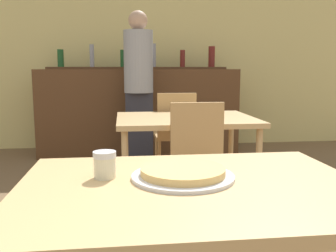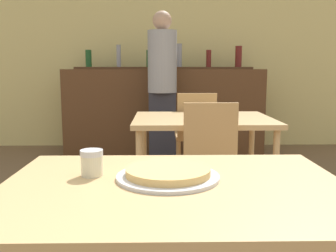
% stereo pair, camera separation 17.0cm
% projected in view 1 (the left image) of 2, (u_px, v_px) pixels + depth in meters
% --- Properties ---
extents(wall_back, '(8.00, 0.05, 2.80)m').
position_uv_depth(wall_back, '(137.00, 50.00, 5.38)').
color(wall_back, '#EAD684').
rests_on(wall_back, ground_plane).
extents(dining_table_near, '(1.09, 0.79, 0.78)m').
position_uv_depth(dining_table_near, '(192.00, 210.00, 1.19)').
color(dining_table_near, tan).
rests_on(dining_table_near, ground_plane).
extents(dining_table_far, '(1.14, 0.87, 0.73)m').
position_uv_depth(dining_table_far, '(185.00, 126.00, 3.15)').
color(dining_table_far, tan).
rests_on(dining_table_far, ground_plane).
extents(bar_counter, '(2.60, 0.56, 1.13)m').
position_uv_depth(bar_counter, '(139.00, 112.00, 5.01)').
color(bar_counter, brown).
rests_on(bar_counter, ground_plane).
extents(bar_back_shelf, '(2.39, 0.24, 0.34)m').
position_uv_depth(bar_back_shelf, '(141.00, 64.00, 5.06)').
color(bar_back_shelf, brown).
rests_on(bar_back_shelf, bar_counter).
extents(chair_far_side_front, '(0.40, 0.40, 0.90)m').
position_uv_depth(chair_far_side_front, '(200.00, 158.00, 2.58)').
color(chair_far_side_front, tan).
rests_on(chair_far_side_front, ground_plane).
extents(chair_far_side_back, '(0.40, 0.40, 0.90)m').
position_uv_depth(chair_far_side_back, '(175.00, 130.00, 3.77)').
color(chair_far_side_back, tan).
rests_on(chair_far_side_back, ground_plane).
extents(pizza_tray, '(0.34, 0.34, 0.04)m').
position_uv_depth(pizza_tray, '(183.00, 173.00, 1.23)').
color(pizza_tray, silver).
rests_on(pizza_tray, dining_table_near).
extents(cheese_shaker, '(0.08, 0.08, 0.09)m').
position_uv_depth(cheese_shaker, '(105.00, 164.00, 1.23)').
color(cheese_shaker, beige).
rests_on(cheese_shaker, dining_table_near).
extents(person_standing, '(0.34, 0.34, 1.79)m').
position_uv_depth(person_standing, '(139.00, 82.00, 4.38)').
color(person_standing, '#2D2D38').
rests_on(person_standing, ground_plane).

